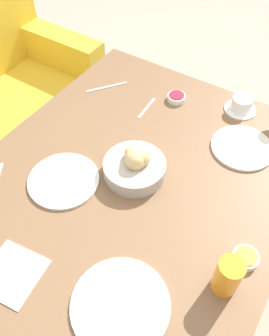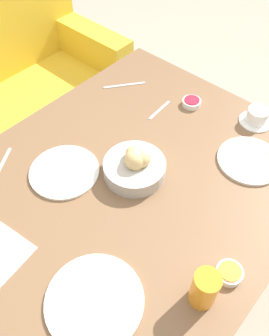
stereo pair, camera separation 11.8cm
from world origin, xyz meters
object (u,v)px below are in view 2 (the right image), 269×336
(plate_near_right, at_px, (249,160))
(fork_silver, at_px, (1,167))
(plate_far_center, at_px, (64,172))
(coffee_cup, at_px, (257,117))
(juice_glass, at_px, (204,289))
(jam_bowl_berry, at_px, (192,102))
(plate_near_left, at_px, (94,300))
(spoon_coffee, at_px, (160,110))
(jam_bowl_honey, at_px, (229,273))
(knife_silver, at_px, (124,85))
(bread_basket, at_px, (135,165))

(plate_near_right, height_order, fork_silver, plate_near_right)
(plate_far_center, relative_size, coffee_cup, 1.91)
(juice_glass, relative_size, jam_bowl_berry, 1.67)
(plate_near_left, height_order, spoon_coffee, plate_near_left)
(juice_glass, height_order, spoon_coffee, juice_glass)
(jam_bowl_berry, relative_size, jam_bowl_honey, 1.00)
(plate_far_center, bearing_deg, juice_glass, -94.04)
(knife_silver, distance_m, spoon_coffee, 0.22)
(bread_basket, xyz_separation_m, jam_bowl_honey, (-0.10, -0.43, -0.03))
(plate_near_right, height_order, juice_glass, juice_glass)
(bread_basket, bearing_deg, plate_near_left, -152.03)
(plate_far_center, relative_size, fork_silver, 1.52)
(plate_near_right, height_order, plate_far_center, same)
(plate_near_right, relative_size, spoon_coffee, 1.65)
(plate_near_left, bearing_deg, coffee_cup, 2.20)
(spoon_coffee, bearing_deg, bread_basket, -154.93)
(juice_glass, height_order, knife_silver, juice_glass)
(plate_near_left, height_order, jam_bowl_honey, jam_bowl_honey)
(bread_basket, xyz_separation_m, knife_silver, (0.33, 0.36, -0.04))
(juice_glass, relative_size, knife_silver, 0.82)
(coffee_cup, height_order, spoon_coffee, coffee_cup)
(plate_far_center, relative_size, knife_silver, 1.57)
(knife_silver, bearing_deg, jam_bowl_berry, -73.25)
(plate_near_right, bearing_deg, bread_basket, 139.62)
(bread_basket, relative_size, spoon_coffee, 1.54)
(coffee_cup, distance_m, spoon_coffee, 0.37)
(plate_far_center, distance_m, spoon_coffee, 0.47)
(spoon_coffee, bearing_deg, plate_near_left, -153.28)
(coffee_cup, bearing_deg, fork_silver, 145.75)
(plate_near_left, bearing_deg, plate_near_right, -4.26)
(bread_basket, height_order, jam_bowl_berry, bread_basket)
(coffee_cup, height_order, knife_silver, coffee_cup)
(coffee_cup, relative_size, jam_bowl_berry, 1.66)
(juice_glass, xyz_separation_m, fork_silver, (-0.09, 0.77, -0.06))
(coffee_cup, bearing_deg, plate_far_center, 151.59)
(plate_near_right, distance_m, spoon_coffee, 0.40)
(bread_basket, height_order, jam_bowl_honey, bread_basket)
(plate_near_left, height_order, juice_glass, juice_glass)
(knife_silver, bearing_deg, plate_near_left, -141.95)
(jam_bowl_honey, bearing_deg, bread_basket, 77.30)
(plate_far_center, xyz_separation_m, knife_silver, (0.49, 0.18, -0.00))
(plate_near_left, xyz_separation_m, jam_bowl_honey, (0.30, -0.22, 0.01))
(jam_bowl_honey, bearing_deg, fork_silver, 103.66)
(bread_basket, bearing_deg, spoon_coffee, 25.07)
(plate_near_left, height_order, fork_silver, plate_near_left)
(bread_basket, distance_m, knife_silver, 0.49)
(plate_near_left, xyz_separation_m, fork_silver, (0.10, 0.57, -0.00))
(plate_far_center, relative_size, jam_bowl_berry, 3.19)
(knife_silver, bearing_deg, plate_far_center, -160.17)
(plate_far_center, xyz_separation_m, coffee_cup, (0.66, -0.36, 0.02))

